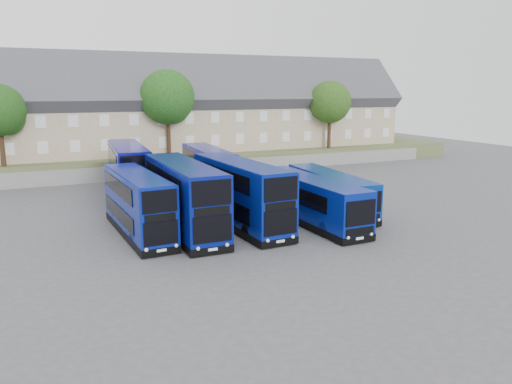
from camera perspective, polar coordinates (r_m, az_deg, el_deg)
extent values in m
plane|color=#49494E|center=(30.92, -0.95, -5.49)|extent=(120.00, 120.00, 0.00)
cube|color=slate|center=(53.07, -11.49, 2.36)|extent=(70.00, 0.40, 1.50)
cube|color=#4D542F|center=(62.71, -13.64, 3.90)|extent=(80.00, 20.00, 2.00)
cube|color=tan|center=(57.18, -24.96, 6.46)|extent=(6.00, 8.00, 6.00)
cube|color=#3E3E44|center=(57.04, -25.22, 9.46)|extent=(6.00, 10.40, 10.40)
cube|color=brown|center=(57.11, -24.02, 13.42)|extent=(0.60, 0.90, 1.40)
cube|color=tan|center=(57.49, -18.95, 6.94)|extent=(6.00, 8.00, 6.00)
cube|color=#3E3E44|center=(57.35, -19.15, 9.92)|extent=(6.00, 10.40, 10.40)
cube|color=brown|center=(57.58, -17.88, 13.84)|extent=(0.60, 0.90, 1.40)
cube|color=tan|center=(58.41, -13.05, 7.33)|extent=(6.00, 8.00, 6.00)
cube|color=#3E3E44|center=(58.27, -13.19, 10.27)|extent=(6.00, 10.40, 10.40)
cube|color=brown|center=(58.65, -11.89, 14.09)|extent=(0.60, 0.90, 1.40)
cube|color=tan|center=(59.92, -7.38, 7.63)|extent=(6.00, 8.00, 6.00)
cube|color=#3E3E44|center=(59.79, -7.46, 10.50)|extent=(6.00, 10.40, 10.40)
cube|color=brown|center=(60.31, -6.16, 14.19)|extent=(0.60, 0.90, 1.40)
cube|color=tan|center=(61.98, -2.04, 7.85)|extent=(6.00, 8.00, 6.00)
cube|color=#3E3E44|center=(61.85, -2.06, 10.63)|extent=(6.00, 10.40, 10.40)
cube|color=brown|center=(62.50, -0.78, 14.17)|extent=(0.60, 0.90, 1.40)
cube|color=tan|center=(64.53, 2.93, 8.00)|extent=(6.00, 8.00, 6.00)
cube|color=#3E3E44|center=(64.41, 2.95, 10.66)|extent=(6.00, 10.40, 10.40)
cube|color=brown|center=(65.17, 4.19, 14.03)|extent=(0.60, 0.90, 1.40)
cube|color=tan|center=(67.52, 7.49, 8.08)|extent=(6.00, 8.00, 6.00)
cube|color=#3E3E44|center=(67.41, 7.55, 10.62)|extent=(6.00, 10.40, 10.40)
cube|color=brown|center=(68.26, 8.74, 13.83)|extent=(0.60, 0.90, 1.40)
cube|color=tan|center=(70.90, 11.64, 8.11)|extent=(6.00, 8.00, 6.00)
cube|color=#3E3E44|center=(70.79, 11.74, 10.53)|extent=(6.00, 10.40, 10.40)
cube|color=brown|center=(71.73, 12.86, 13.56)|extent=(0.60, 0.90, 1.40)
cube|color=#071A8F|center=(32.33, -13.35, -1.12)|extent=(2.63, 9.90, 3.58)
cube|color=black|center=(32.78, -13.20, -4.26)|extent=(2.67, 9.94, 0.45)
cube|color=black|center=(27.89, -10.81, -4.65)|extent=(1.93, 0.14, 1.34)
cube|color=black|center=(27.45, -10.95, -1.07)|extent=(1.93, 0.14, 1.25)
cylinder|color=black|center=(29.98, -13.74, -5.38)|extent=(0.34, 1.01, 1.00)
cube|color=navy|center=(32.62, -8.25, -0.33)|extent=(2.68, 11.19, 4.11)
cube|color=black|center=(33.11, -8.14, -3.90)|extent=(2.72, 11.23, 0.45)
cube|color=black|center=(27.61, -4.99, -4.24)|extent=(2.24, 0.09, 1.52)
cube|color=black|center=(27.13, -5.06, -0.12)|extent=(2.24, 0.09, 1.42)
cylinder|color=black|center=(29.65, -8.42, -5.36)|extent=(0.31, 1.00, 1.00)
cube|color=navy|center=(33.55, -1.81, 0.03)|extent=(2.92, 10.98, 4.00)
cube|color=black|center=(34.02, -1.78, -3.36)|extent=(2.96, 11.02, 0.45)
cube|color=black|center=(29.01, 2.84, -3.50)|extent=(2.17, 0.15, 1.48)
cube|color=black|center=(28.56, 2.88, 0.33)|extent=(2.17, 0.15, 1.39)
cylinder|color=black|center=(30.70, -1.02, -4.64)|extent=(0.34, 1.01, 1.00)
cube|color=#070888|center=(44.07, -14.36, 2.53)|extent=(3.43, 11.28, 4.10)
cube|color=black|center=(44.44, -14.22, -0.14)|extent=(3.47, 11.33, 0.45)
cube|color=black|center=(38.74, -13.43, 0.10)|extent=(2.22, 0.24, 1.52)
cube|color=black|center=(38.40, -13.57, 3.06)|extent=(2.22, 0.24, 1.41)
cylinder|color=black|center=(41.03, -15.28, -0.88)|extent=(0.38, 1.02, 1.00)
cube|color=#070C86|center=(44.07, -5.47, 2.57)|extent=(2.91, 10.18, 3.67)
cube|color=black|center=(44.41, -5.42, 0.16)|extent=(2.95, 10.23, 0.45)
cube|color=black|center=(39.43, -3.44, 0.39)|extent=(1.99, 0.18, 1.37)
cube|color=black|center=(39.12, -3.47, 3.01)|extent=(1.99, 0.18, 1.28)
cylinder|color=black|center=(41.44, -5.67, -0.39)|extent=(0.36, 1.02, 1.00)
cube|color=navy|center=(34.73, 6.14, -0.66)|extent=(2.55, 11.46, 2.79)
cube|color=black|center=(35.06, 6.09, -2.97)|extent=(2.59, 11.51, 0.45)
cube|color=black|center=(30.08, 11.90, -2.37)|extent=(2.08, 0.09, 1.52)
cylinder|color=black|center=(31.61, 7.83, -4.27)|extent=(0.31, 1.00, 1.00)
cube|color=navy|center=(38.17, 8.44, 0.24)|extent=(3.13, 10.81, 2.58)
cube|color=black|center=(38.45, 8.38, -1.72)|extent=(3.17, 10.85, 0.45)
cube|color=black|center=(33.62, 12.75, -1.16)|extent=(1.92, 0.22, 1.42)
cylinder|color=black|center=(35.29, 9.40, -2.63)|extent=(0.38, 1.02, 1.00)
cylinder|color=#382314|center=(52.34, -27.02, 4.65)|extent=(0.44, 0.44, 3.75)
sphere|color=#183D10|center=(52.52, -26.61, 7.59)|extent=(3.30, 3.30, 3.30)
cylinder|color=#382314|center=(54.56, -9.96, 6.38)|extent=(0.44, 0.44, 4.50)
sphere|color=#113C10|center=(54.35, -10.11, 10.63)|extent=(5.76, 5.76, 5.76)
sphere|color=#113C10|center=(54.91, -9.57, 9.72)|extent=(3.96, 3.96, 3.96)
cylinder|color=#382314|center=(62.32, 8.35, 6.84)|extent=(0.44, 0.44, 4.00)
sphere|color=#14360E|center=(62.13, 8.45, 10.15)|extent=(5.12, 5.12, 5.12)
sphere|color=#14360E|center=(62.82, 8.69, 9.42)|extent=(3.52, 3.52, 3.52)
cylinder|color=#382314|center=(71.44, 9.35, 7.51)|extent=(0.44, 0.44, 4.25)
sphere|color=#113A0F|center=(71.27, 9.45, 10.58)|extent=(5.44, 5.44, 5.44)
sphere|color=#113A0F|center=(71.96, 9.65, 9.90)|extent=(3.74, 3.74, 3.74)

